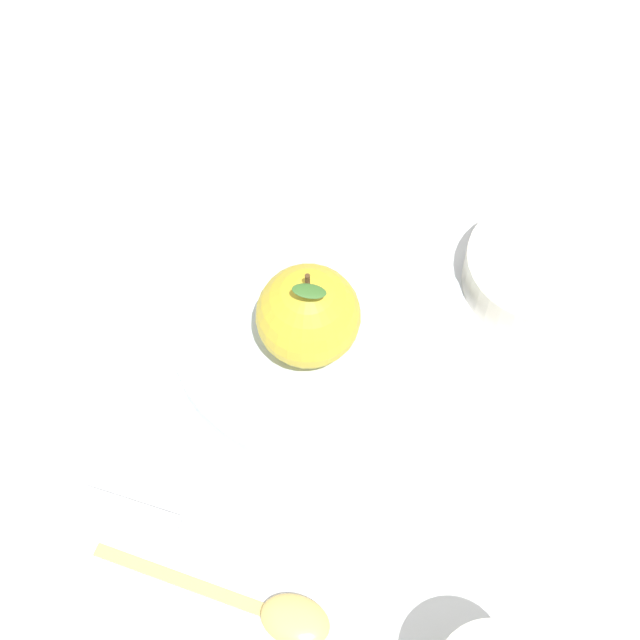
# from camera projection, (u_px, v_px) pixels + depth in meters

# --- Properties ---
(ground_plane) EXTENTS (2.40, 2.40, 0.00)m
(ground_plane) POSITION_uv_depth(u_px,v_px,m) (312.00, 370.00, 0.73)
(ground_plane) COLOR silver
(dinner_plate) EXTENTS (0.23, 0.23, 0.02)m
(dinner_plate) POSITION_uv_depth(u_px,v_px,m) (320.00, 327.00, 0.74)
(dinner_plate) COLOR silver
(dinner_plate) RESTS_ON ground_plane
(apple) EXTENTS (0.08, 0.08, 0.09)m
(apple) POSITION_uv_depth(u_px,v_px,m) (314.00, 315.00, 0.69)
(apple) COLOR gold
(apple) RESTS_ON dinner_plate
(side_bowl) EXTENTS (0.12, 0.12, 0.04)m
(side_bowl) POSITION_uv_depth(u_px,v_px,m) (537.00, 268.00, 0.75)
(side_bowl) COLOR silver
(side_bowl) RESTS_ON ground_plane
(knife) EXTENTS (0.10, 0.19, 0.01)m
(knife) POSITION_uv_depth(u_px,v_px,m) (192.00, 532.00, 0.66)
(knife) COLOR silver
(knife) RESTS_ON ground_plane
(spoon) EXTENTS (0.10, 0.16, 0.01)m
(spoon) POSITION_uv_depth(u_px,v_px,m) (268.00, 611.00, 0.63)
(spoon) COLOR #D8B766
(spoon) RESTS_ON ground_plane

